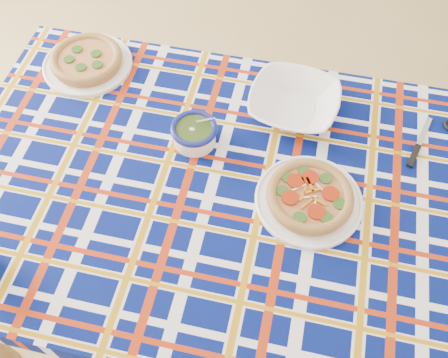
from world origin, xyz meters
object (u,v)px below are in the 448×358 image
at_px(dining_table, 237,204).
at_px(main_focaccia_plate, 310,196).
at_px(pesto_bowl, 194,132).
at_px(serving_bowl, 294,103).

distance_m(dining_table, main_focaccia_plate, 0.21).
relative_size(main_focaccia_plate, pesto_bowl, 2.21).
bearing_deg(dining_table, serving_bowl, 71.46).
bearing_deg(pesto_bowl, dining_table, -29.64).
bearing_deg(dining_table, main_focaccia_plate, 0.65).
height_order(main_focaccia_plate, pesto_bowl, pesto_bowl).
xyz_separation_m(main_focaccia_plate, serving_bowl, (-0.14, 0.27, 0.00)).
xyz_separation_m(main_focaccia_plate, pesto_bowl, (-0.35, 0.06, 0.01)).
bearing_deg(serving_bowl, main_focaccia_plate, -62.70).
xyz_separation_m(dining_table, pesto_bowl, (-0.17, 0.10, 0.11)).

